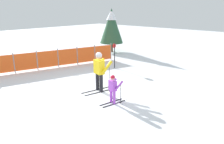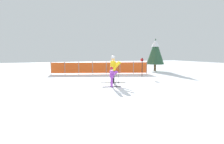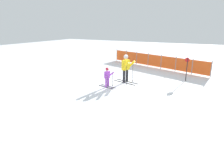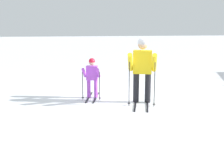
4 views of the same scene
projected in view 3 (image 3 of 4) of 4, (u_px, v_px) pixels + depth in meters
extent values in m
plane|color=white|center=(122.00, 82.00, 11.18)|extent=(60.00, 60.00, 0.00)
cube|color=black|center=(127.00, 81.00, 11.24)|extent=(1.64, 0.42, 0.02)
cube|color=black|center=(124.00, 82.00, 11.01)|extent=(1.64, 0.42, 0.02)
cylinder|color=black|center=(127.00, 75.00, 11.14)|extent=(0.16, 0.16, 0.79)
cylinder|color=black|center=(124.00, 76.00, 10.90)|extent=(0.16, 0.16, 0.79)
cube|color=yellow|center=(126.00, 65.00, 10.84)|extent=(0.39, 0.54, 0.62)
cylinder|color=yellow|center=(131.00, 64.00, 10.92)|extent=(0.54, 0.24, 0.54)
cylinder|color=yellow|center=(126.00, 66.00, 10.47)|extent=(0.54, 0.24, 0.54)
sphere|color=#D8AD8C|center=(126.00, 57.00, 10.72)|extent=(0.26, 0.26, 0.26)
sphere|color=silver|center=(126.00, 57.00, 10.71)|extent=(0.28, 0.28, 0.28)
cylinder|color=black|center=(133.00, 73.00, 11.01)|extent=(0.02, 0.02, 1.23)
cylinder|color=black|center=(132.00, 81.00, 11.15)|extent=(0.07, 0.07, 0.01)
cylinder|color=black|center=(127.00, 75.00, 10.53)|extent=(0.02, 0.02, 1.23)
cylinder|color=black|center=(126.00, 83.00, 10.67)|extent=(0.07, 0.07, 0.01)
cube|color=black|center=(108.00, 86.00, 10.33)|extent=(1.08, 0.25, 0.02)
cube|color=black|center=(106.00, 87.00, 10.17)|extent=(1.08, 0.25, 0.02)
cylinder|color=#B24CD8|center=(108.00, 82.00, 10.26)|extent=(0.10, 0.10, 0.52)
cylinder|color=#B24CD8|center=(106.00, 83.00, 10.10)|extent=(0.10, 0.10, 0.52)
cube|color=#B24CD8|center=(107.00, 75.00, 10.06)|extent=(0.24, 0.35, 0.40)
cylinder|color=#B24CD8|center=(111.00, 74.00, 10.11)|extent=(0.38, 0.15, 0.32)
cylinder|color=#B24CD8|center=(107.00, 75.00, 9.81)|extent=(0.38, 0.15, 0.32)
sphere|color=#D8AD8C|center=(107.00, 70.00, 9.99)|extent=(0.17, 0.17, 0.17)
sphere|color=red|center=(107.00, 69.00, 9.98)|extent=(0.18, 0.18, 0.18)
cylinder|color=black|center=(113.00, 80.00, 10.21)|extent=(0.02, 0.02, 0.80)
cylinder|color=black|center=(113.00, 85.00, 10.29)|extent=(0.07, 0.07, 0.01)
cylinder|color=black|center=(107.00, 82.00, 9.84)|extent=(0.02, 0.02, 0.80)
cylinder|color=black|center=(107.00, 88.00, 9.93)|extent=(0.07, 0.07, 0.01)
cylinder|color=gray|center=(117.00, 55.00, 18.07)|extent=(0.06, 0.06, 1.18)
cylinder|color=gray|center=(126.00, 56.00, 17.20)|extent=(0.06, 0.06, 1.18)
cylinder|color=gray|center=(137.00, 58.00, 16.33)|extent=(0.06, 0.06, 1.18)
cylinder|color=gray|center=(148.00, 60.00, 15.45)|extent=(0.06, 0.06, 1.18)
cylinder|color=gray|center=(161.00, 62.00, 14.58)|extent=(0.06, 0.06, 1.18)
cylinder|color=gray|center=(176.00, 64.00, 13.71)|extent=(0.06, 0.06, 1.18)
cylinder|color=gray|center=(192.00, 66.00, 12.84)|extent=(0.06, 0.06, 1.18)
cylinder|color=gray|center=(211.00, 69.00, 11.97)|extent=(0.06, 0.06, 1.18)
cube|color=#F75C1F|center=(121.00, 56.00, 17.63)|extent=(1.22, 0.41, 0.99)
cube|color=#F75C1F|center=(131.00, 57.00, 16.76)|extent=(1.22, 0.41, 0.99)
cube|color=#F75C1F|center=(142.00, 59.00, 15.89)|extent=(1.22, 0.41, 0.99)
cube|color=#F75C1F|center=(155.00, 61.00, 15.02)|extent=(1.22, 0.41, 0.99)
cube|color=#F75C1F|center=(168.00, 63.00, 14.15)|extent=(1.22, 0.41, 0.99)
cube|color=#F75C1F|center=(184.00, 65.00, 13.28)|extent=(1.22, 0.41, 0.99)
cube|color=#F75C1F|center=(201.00, 68.00, 12.41)|extent=(1.22, 0.41, 0.99)
cylinder|color=black|center=(187.00, 69.00, 11.19)|extent=(0.05, 0.05, 1.55)
cylinder|color=red|center=(187.00, 60.00, 11.05)|extent=(0.28, 0.02, 0.28)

